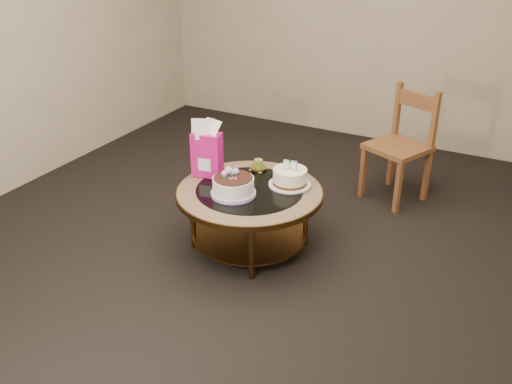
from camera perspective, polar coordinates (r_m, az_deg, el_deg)
The scene contains 8 objects.
ground at distance 4.14m, azimuth -0.62°, elevation -5.39°, with size 5.00×5.00×0.00m, color black.
room_walls at distance 3.57m, azimuth -0.75°, elevation 16.09°, with size 4.52×5.02×2.61m.
coffee_table at distance 3.95m, azimuth -0.65°, elevation -0.74°, with size 1.02×1.02×0.46m.
decorated_cake at distance 3.82m, azimuth -2.30°, elevation 0.52°, with size 0.30×0.30×0.18m.
cream_cake at distance 3.95m, azimuth 3.41°, elevation 1.46°, with size 0.29×0.29×0.19m.
gift_bag at distance 4.05m, azimuth -4.95°, elevation 4.34°, with size 0.22×0.18×0.41m.
pillar_candle at distance 4.19m, azimuth 0.24°, elevation 2.61°, with size 0.12×0.12×0.09m.
dining_chair at distance 4.78m, azimuth 14.30°, elevation 4.60°, with size 0.56×0.56×0.92m.
Camera 1 is at (1.67, -3.08, 2.20)m, focal length 40.00 mm.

